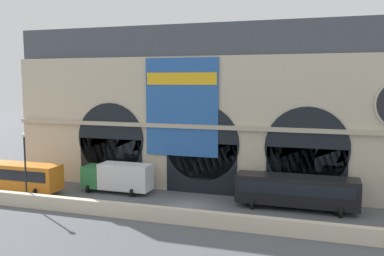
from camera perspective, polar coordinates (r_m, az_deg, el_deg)
ground_plane at (r=39.25m, az=-0.79°, el=-10.91°), size 200.00×200.00×0.00m
quay_parapet_wall at (r=35.03m, az=-3.16°, el=-12.02°), size 90.00×0.70×1.27m
station_building at (r=44.90m, az=2.31°, el=2.53°), size 44.47×5.78×17.71m
bus_west at (r=47.84m, az=-23.66°, el=-6.07°), size 11.00×3.25×3.10m
box_truck_midwest at (r=44.39m, az=-10.25°, el=-6.68°), size 7.50×2.91×3.12m
bus_mideast at (r=39.24m, az=14.29°, el=-8.42°), size 11.00×3.25×3.10m
street_lamp_quayside at (r=42.25m, az=-22.22°, el=-3.98°), size 0.44×0.44×6.90m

